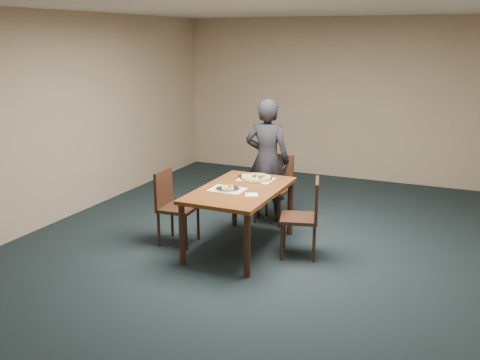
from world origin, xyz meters
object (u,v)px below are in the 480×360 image
at_px(dining_table, 240,196).
at_px(chair_left, 172,202).
at_px(pizza_pan, 256,178).
at_px(slice_plate_far, 249,176).
at_px(chair_far, 275,184).
at_px(chair_right, 306,213).
at_px(diner, 267,160).
at_px(slice_plate_near, 228,188).

xyz_separation_m(dining_table, chair_left, (-0.83, -0.16, -0.14)).
distance_m(pizza_pan, slice_plate_far, 0.16).
distance_m(chair_far, chair_left, 1.56).
bearing_deg(chair_right, slice_plate_far, -130.51).
relative_size(dining_table, diner, 0.90).
distance_m(dining_table, slice_plate_near, 0.18).
height_order(dining_table, chair_far, chair_far).
height_order(pizza_pan, slice_plate_near, pizza_pan).
distance_m(diner, pizza_pan, 0.72).
distance_m(pizza_pan, slice_plate_near, 0.57).
bearing_deg(chair_right, dining_table, -97.11).
distance_m(dining_table, chair_right, 0.80).
height_order(dining_table, chair_left, chair_left).
distance_m(dining_table, chair_far, 1.16).
bearing_deg(slice_plate_near, chair_right, 13.72).
bearing_deg(slice_plate_far, diner, 89.86).
relative_size(chair_far, diner, 0.54).
distance_m(dining_table, chair_left, 0.86).
height_order(diner, slice_plate_far, diner).
height_order(chair_left, diner, diner).
bearing_deg(dining_table, chair_left, -169.42).
bearing_deg(chair_right, chair_left, -95.93).
relative_size(chair_far, pizza_pan, 2.27).
relative_size(chair_far, slice_plate_far, 3.25).
height_order(chair_left, slice_plate_near, chair_left).
bearing_deg(chair_far, chair_left, -119.35).
xyz_separation_m(chair_far, slice_plate_near, (-0.13, -1.25, 0.25)).
distance_m(dining_table, slice_plate_far, 0.55).
xyz_separation_m(dining_table, pizza_pan, (0.02, 0.45, 0.11)).
bearing_deg(pizza_pan, chair_left, -144.69).
bearing_deg(chair_right, slice_plate_near, -91.69).
distance_m(dining_table, diner, 1.17).
xyz_separation_m(chair_left, pizza_pan, (0.85, 0.60, 0.26)).
height_order(dining_table, slice_plate_near, slice_plate_near).
relative_size(chair_left, chair_right, 1.00).
distance_m(dining_table, pizza_pan, 0.46).
bearing_deg(diner, chair_right, 124.64).
xyz_separation_m(chair_right, pizza_pan, (-0.75, 0.34, 0.26)).
bearing_deg(slice_plate_near, dining_table, 43.07).
distance_m(chair_left, diner, 1.53).
bearing_deg(diner, chair_far, 172.63).
xyz_separation_m(chair_right, diner, (-0.89, 1.04, 0.32)).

